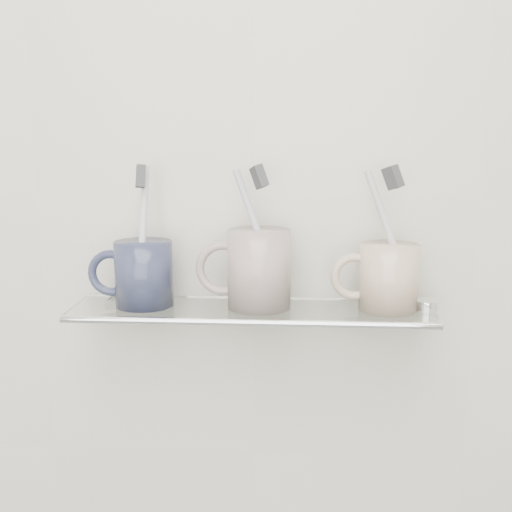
# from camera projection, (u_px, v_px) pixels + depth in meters

# --- Properties ---
(wall_back) EXTENTS (2.50, 0.00, 2.50)m
(wall_back) POSITION_uv_depth(u_px,v_px,m) (254.00, 195.00, 0.92)
(wall_back) COLOR beige
(wall_back) RESTS_ON ground
(shelf_glass) EXTENTS (0.50, 0.12, 0.01)m
(shelf_glass) POSITION_uv_depth(u_px,v_px,m) (251.00, 311.00, 0.89)
(shelf_glass) COLOR silver
(shelf_glass) RESTS_ON wall_back
(shelf_rail) EXTENTS (0.50, 0.01, 0.01)m
(shelf_rail) POSITION_uv_depth(u_px,v_px,m) (248.00, 322.00, 0.84)
(shelf_rail) COLOR silver
(shelf_rail) RESTS_ON shelf_glass
(bracket_left) EXTENTS (0.02, 0.03, 0.02)m
(bracket_left) POSITION_uv_depth(u_px,v_px,m) (113.00, 306.00, 0.95)
(bracket_left) COLOR silver
(bracket_left) RESTS_ON wall_back
(bracket_right) EXTENTS (0.02, 0.03, 0.02)m
(bracket_right) POSITION_uv_depth(u_px,v_px,m) (398.00, 311.00, 0.93)
(bracket_right) COLOR silver
(bracket_right) RESTS_ON wall_back
(mug_left) EXTENTS (0.09, 0.09, 0.09)m
(mug_left) POSITION_uv_depth(u_px,v_px,m) (144.00, 274.00, 0.90)
(mug_left) COLOR #20243F
(mug_left) RESTS_ON shelf_glass
(mug_left_handle) EXTENTS (0.07, 0.01, 0.07)m
(mug_left_handle) POSITION_uv_depth(u_px,v_px,m) (111.00, 273.00, 0.90)
(mug_left_handle) COLOR #20243F
(mug_left_handle) RESTS_ON mug_left
(toothbrush_left) EXTENTS (0.02, 0.05, 0.19)m
(toothbrush_left) POSITION_uv_depth(u_px,v_px,m) (143.00, 234.00, 0.89)
(toothbrush_left) COLOR silver
(toothbrush_left) RESTS_ON mug_left
(bristles_left) EXTENTS (0.02, 0.03, 0.03)m
(bristles_left) POSITION_uv_depth(u_px,v_px,m) (141.00, 176.00, 0.87)
(bristles_left) COLOR #36373A
(bristles_left) RESTS_ON toothbrush_left
(mug_center) EXTENTS (0.11, 0.11, 0.11)m
(mug_center) POSITION_uv_depth(u_px,v_px,m) (259.00, 269.00, 0.88)
(mug_center) COLOR silver
(mug_center) RESTS_ON shelf_glass
(mug_center_handle) EXTENTS (0.08, 0.01, 0.08)m
(mug_center_handle) POSITION_uv_depth(u_px,v_px,m) (223.00, 269.00, 0.89)
(mug_center_handle) COLOR silver
(mug_center_handle) RESTS_ON mug_center
(toothbrush_center) EXTENTS (0.08, 0.04, 0.18)m
(toothbrush_center) POSITION_uv_depth(u_px,v_px,m) (259.00, 236.00, 0.88)
(toothbrush_center) COLOR #ADACB4
(toothbrush_center) RESTS_ON mug_center
(bristles_center) EXTENTS (0.03, 0.03, 0.04)m
(bristles_center) POSITION_uv_depth(u_px,v_px,m) (259.00, 177.00, 0.86)
(bristles_center) COLOR #36373A
(bristles_center) RESTS_ON toothbrush_center
(mug_right) EXTENTS (0.08, 0.08, 0.09)m
(mug_right) POSITION_uv_depth(u_px,v_px,m) (389.00, 277.00, 0.88)
(mug_right) COLOR beige
(mug_right) RESTS_ON shelf_glass
(mug_right_handle) EXTENTS (0.07, 0.01, 0.07)m
(mug_right_handle) POSITION_uv_depth(u_px,v_px,m) (355.00, 277.00, 0.88)
(mug_right_handle) COLOR beige
(mug_right_handle) RESTS_ON mug_right
(toothbrush_right) EXTENTS (0.08, 0.02, 0.18)m
(toothbrush_right) POSITION_uv_depth(u_px,v_px,m) (390.00, 237.00, 0.86)
(toothbrush_right) COLOR beige
(toothbrush_right) RESTS_ON mug_right
(bristles_right) EXTENTS (0.03, 0.03, 0.04)m
(bristles_right) POSITION_uv_depth(u_px,v_px,m) (393.00, 177.00, 0.85)
(bristles_right) COLOR #36373A
(bristles_right) RESTS_ON toothbrush_right
(chrome_cap) EXTENTS (0.03, 0.03, 0.01)m
(chrome_cap) POSITION_uv_depth(u_px,v_px,m) (427.00, 305.00, 0.88)
(chrome_cap) COLOR silver
(chrome_cap) RESTS_ON shelf_glass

